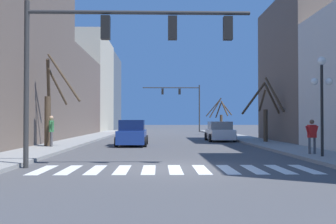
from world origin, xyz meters
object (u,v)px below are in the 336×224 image
object	(u,v)px
car_parked_left_far	(220,132)
street_tree_left_far	(221,116)
traffic_signal_near	(113,42)
pedestrian_on_left_sidewalk	(312,134)
traffic_signal_far	(183,97)
street_tree_left_mid	(265,111)
street_tree_right_far	(50,106)
car_parked_right_near	(128,128)
car_driving_away_lane	(132,134)
street_lamp_right_corner	(322,86)
pedestrian_waiting_at_curb	(51,128)

from	to	relation	value
car_parked_left_far	street_tree_left_far	size ratio (longest dim) A/B	1.07
traffic_signal_near	pedestrian_on_left_sidewalk	bearing A→B (deg)	23.51
car_parked_left_far	pedestrian_on_left_sidewalk	size ratio (longest dim) A/B	2.78
traffic_signal_far	street_tree_left_mid	bearing A→B (deg)	-81.53
traffic_signal_near	street_tree_right_far	world-z (taller)	traffic_signal_near
traffic_signal_near	traffic_signal_far	world-z (taller)	traffic_signal_far
car_parked_right_near	street_tree_left_far	bearing A→B (deg)	-112.72
traffic_signal_near	street_tree_left_mid	distance (m)	16.74
pedestrian_on_left_sidewalk	street_tree_right_far	size ratio (longest dim) A/B	0.28
pedestrian_on_left_sidewalk	street_tree_right_far	distance (m)	14.85
car_driving_away_lane	street_tree_left_far	distance (m)	20.43
car_parked_right_near	street_tree_left_mid	world-z (taller)	street_tree_left_mid
street_lamp_right_corner	car_parked_left_far	xyz separation A→B (m)	(-2.05, 14.83, -2.42)
car_parked_right_near	street_lamp_right_corner	bearing A→B (deg)	-161.62
traffic_signal_far	car_driving_away_lane	xyz separation A→B (m)	(-5.18, -29.93, -4.14)
street_tree_left_mid	street_tree_right_far	world-z (taller)	street_tree_right_far
car_parked_left_far	street_tree_left_mid	distance (m)	4.77
street_lamp_right_corner	car_driving_away_lane	size ratio (longest dim) A/B	0.95
traffic_signal_near	pedestrian_on_left_sidewalk	distance (m)	9.99
traffic_signal_near	street_lamp_right_corner	world-z (taller)	traffic_signal_near
pedestrian_on_left_sidewalk	street_tree_right_far	world-z (taller)	street_tree_right_far
pedestrian_waiting_at_curb	street_tree_left_mid	bearing A→B (deg)	85.67
pedestrian_waiting_at_curb	pedestrian_on_left_sidewalk	distance (m)	14.26
traffic_signal_near	car_parked_left_far	distance (m)	18.93
car_parked_right_near	street_tree_left_far	size ratio (longest dim) A/B	1.09
traffic_signal_far	street_tree_left_mid	distance (m)	28.50
street_lamp_right_corner	pedestrian_waiting_at_curb	distance (m)	14.84
car_parked_right_near	street_tree_left_mid	size ratio (longest dim) A/B	0.96
car_parked_left_far	street_tree_left_mid	world-z (taller)	street_tree_left_mid
street_tree_left_mid	street_tree_left_far	size ratio (longest dim) A/B	1.13
street_tree_left_far	street_tree_right_far	distance (m)	24.68
car_parked_left_far	traffic_signal_near	bearing A→B (deg)	159.42
car_parked_right_near	pedestrian_on_left_sidewalk	world-z (taller)	pedestrian_on_left_sidewalk
street_tree_left_far	traffic_signal_far	bearing A→B (deg)	107.28
traffic_signal_near	car_driving_away_lane	xyz separation A→B (m)	(-0.12, 11.94, -3.68)
car_driving_away_lane	car_parked_right_near	distance (m)	23.03
street_tree_left_far	car_parked_left_far	bearing A→B (deg)	-99.26
pedestrian_waiting_at_curb	street_tree_left_mid	world-z (taller)	street_tree_left_mid
car_parked_right_near	pedestrian_on_left_sidewalk	size ratio (longest dim) A/B	2.83
traffic_signal_far	street_tree_right_far	xyz separation A→B (m)	(-9.96, -32.15, -2.42)
street_lamp_right_corner	car_parked_right_near	distance (m)	34.16
traffic_signal_near	car_driving_away_lane	size ratio (longest dim) A/B	1.81
traffic_signal_near	street_tree_left_mid	world-z (taller)	traffic_signal_near
traffic_signal_far	street_tree_right_far	size ratio (longest dim) A/B	1.48
street_tree_left_far	pedestrian_waiting_at_curb	bearing A→B (deg)	-121.90
traffic_signal_far	pedestrian_waiting_at_curb	xyz separation A→B (m)	(-9.69, -32.85, -3.72)
traffic_signal_near	street_tree_left_far	size ratio (longest dim) A/B	1.98
traffic_signal_far	car_parked_left_far	bearing A→B (deg)	-86.57
traffic_signal_far	street_tree_left_far	xyz separation A→B (m)	(3.58, -11.52, -2.82)
street_tree_right_far	traffic_signal_near	bearing A→B (deg)	-63.25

